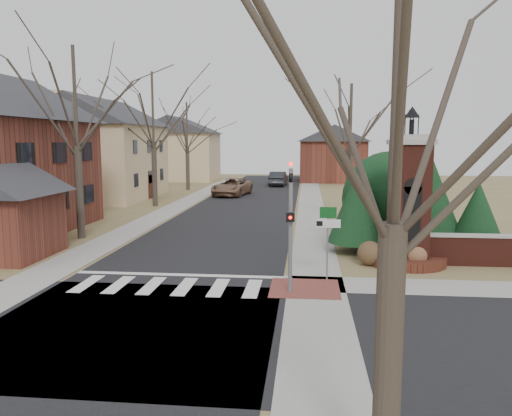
# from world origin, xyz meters

# --- Properties ---
(ground) EXTENTS (120.00, 120.00, 0.00)m
(ground) POSITION_xyz_m (0.00, 0.00, 0.00)
(ground) COLOR olive
(ground) RESTS_ON ground
(main_street) EXTENTS (8.00, 70.00, 0.01)m
(main_street) POSITION_xyz_m (0.00, 22.00, 0.01)
(main_street) COLOR black
(main_street) RESTS_ON ground
(cross_street) EXTENTS (120.00, 8.00, 0.01)m
(cross_street) POSITION_xyz_m (0.00, -3.00, 0.01)
(cross_street) COLOR black
(cross_street) RESTS_ON ground
(crosswalk_zone) EXTENTS (8.00, 2.20, 0.02)m
(crosswalk_zone) POSITION_xyz_m (0.00, 0.80, 0.01)
(crosswalk_zone) COLOR silver
(crosswalk_zone) RESTS_ON ground
(stop_bar) EXTENTS (8.00, 0.35, 0.02)m
(stop_bar) POSITION_xyz_m (0.00, 2.30, 0.01)
(stop_bar) COLOR silver
(stop_bar) RESTS_ON ground
(sidewalk_right_main) EXTENTS (2.00, 60.00, 0.02)m
(sidewalk_right_main) POSITION_xyz_m (5.20, 22.00, 0.01)
(sidewalk_right_main) COLOR gray
(sidewalk_right_main) RESTS_ON ground
(sidewalk_left) EXTENTS (2.00, 60.00, 0.02)m
(sidewalk_left) POSITION_xyz_m (-5.20, 22.00, 0.01)
(sidewalk_left) COLOR gray
(sidewalk_left) RESTS_ON ground
(curb_apron) EXTENTS (2.40, 2.40, 0.02)m
(curb_apron) POSITION_xyz_m (4.80, 1.00, 0.01)
(curb_apron) COLOR brown
(curb_apron) RESTS_ON ground
(traffic_signal_pole) EXTENTS (0.28, 0.41, 4.50)m
(traffic_signal_pole) POSITION_xyz_m (4.30, 0.57, 2.59)
(traffic_signal_pole) COLOR slate
(traffic_signal_pole) RESTS_ON ground
(sign_post) EXTENTS (0.90, 0.07, 2.75)m
(sign_post) POSITION_xyz_m (5.59, 1.99, 1.95)
(sign_post) COLOR slate
(sign_post) RESTS_ON ground
(brick_gate_monument) EXTENTS (3.20, 3.20, 6.47)m
(brick_gate_monument) POSITION_xyz_m (9.00, 4.99, 2.17)
(brick_gate_monument) COLOR #552219
(brick_gate_monument) RESTS_ON ground
(house_stucco_left) EXTENTS (9.80, 12.80, 9.28)m
(house_stucco_left) POSITION_xyz_m (-13.50, 27.00, 4.59)
(house_stucco_left) COLOR beige
(house_stucco_left) RESTS_ON ground
(garage_left) EXTENTS (4.80, 4.80, 4.29)m
(garage_left) POSITION_xyz_m (-8.52, 4.49, 2.24)
(garage_left) COLOR brown
(garage_left) RESTS_ON ground
(house_distant_left) EXTENTS (10.80, 8.80, 8.53)m
(house_distant_left) POSITION_xyz_m (-12.01, 48.00, 4.25)
(house_distant_left) COLOR beige
(house_distant_left) RESTS_ON ground
(house_distant_right) EXTENTS (8.80, 8.80, 7.30)m
(house_distant_right) POSITION_xyz_m (7.99, 47.99, 3.65)
(house_distant_right) COLOR brown
(house_distant_right) RESTS_ON ground
(evergreen_near) EXTENTS (2.80, 2.80, 4.10)m
(evergreen_near) POSITION_xyz_m (7.20, 7.00, 2.30)
(evergreen_near) COLOR #473D33
(evergreen_near) RESTS_ON ground
(evergreen_mid) EXTENTS (3.40, 3.40, 4.70)m
(evergreen_mid) POSITION_xyz_m (10.50, 8.20, 2.60)
(evergreen_mid) COLOR #473D33
(evergreen_mid) RESTS_ON ground
(evergreen_far) EXTENTS (2.40, 2.40, 3.30)m
(evergreen_far) POSITION_xyz_m (12.50, 7.20, 1.90)
(evergreen_far) COLOR #473D33
(evergreen_far) RESTS_ON ground
(evergreen_mass) EXTENTS (4.80, 4.80, 4.80)m
(evergreen_mass) POSITION_xyz_m (9.00, 9.50, 2.40)
(evergreen_mass) COLOR black
(evergreen_mass) RESTS_ON ground
(bare_tree_0) EXTENTS (8.05, 8.05, 11.15)m
(bare_tree_0) POSITION_xyz_m (-7.00, 9.00, 7.70)
(bare_tree_0) COLOR #473D33
(bare_tree_0) RESTS_ON ground
(bare_tree_1) EXTENTS (8.40, 8.40, 11.64)m
(bare_tree_1) POSITION_xyz_m (-7.00, 22.00, 8.03)
(bare_tree_1) COLOR #473D33
(bare_tree_1) RESTS_ON ground
(bare_tree_2) EXTENTS (7.35, 7.35, 10.19)m
(bare_tree_2) POSITION_xyz_m (-7.50, 35.00, 7.03)
(bare_tree_2) COLOR #473D33
(bare_tree_2) RESTS_ON ground
(bare_tree_3) EXTENTS (7.00, 7.00, 9.70)m
(bare_tree_3) POSITION_xyz_m (7.50, 16.00, 6.69)
(bare_tree_3) COLOR #473D33
(bare_tree_3) RESTS_ON ground
(bare_tree_4) EXTENTS (6.65, 6.65, 9.21)m
(bare_tree_4) POSITION_xyz_m (6.00, -9.00, 6.35)
(bare_tree_4) COLOR #473D33
(bare_tree_4) RESTS_ON ground
(pickup_truck) EXTENTS (3.59, 6.17, 1.62)m
(pickup_truck) POSITION_xyz_m (-2.14, 30.24, 0.81)
(pickup_truck) COLOR #846048
(pickup_truck) RESTS_ON ground
(distant_car) EXTENTS (1.99, 5.02, 1.62)m
(distant_car) POSITION_xyz_m (1.60, 40.87, 0.81)
(distant_car) COLOR #2C2F33
(distant_car) RESTS_ON ground
(dry_shrub_left) EXTENTS (1.01, 1.01, 1.01)m
(dry_shrub_left) POSITION_xyz_m (7.44, 4.60, 0.51)
(dry_shrub_left) COLOR brown
(dry_shrub_left) RESTS_ON ground
(dry_shrub_right) EXTENTS (1.03, 1.03, 1.03)m
(dry_shrub_right) POSITION_xyz_m (9.30, 4.60, 0.51)
(dry_shrub_right) COLOR brown
(dry_shrub_right) RESTS_ON ground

